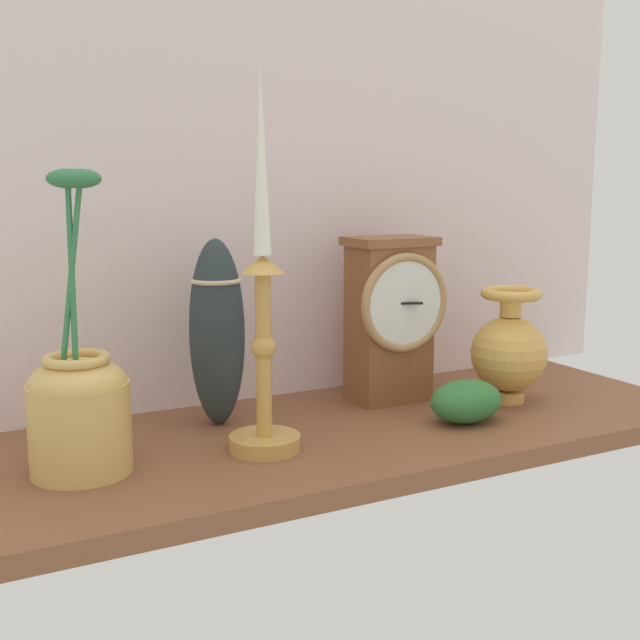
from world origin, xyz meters
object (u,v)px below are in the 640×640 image
Objects in this scene: mantel_clock at (391,316)px; brass_vase_bulbous at (509,349)px; candlestick_tall_left at (263,327)px; brass_vase_jar at (79,405)px; tall_ceramic_vase at (217,332)px.

mantel_clock reaches higher than brass_vase_bulbous.
brass_vase_jar is (-20.16, 2.73, -7.06)cm from candlestick_tall_left.
candlestick_tall_left is 1.35× the size of brass_vase_jar.
candlestick_tall_left is at bearing -7.72° from brass_vase_jar.
tall_ceramic_vase reaches higher than brass_vase_bulbous.
mantel_clock is 45.62cm from brass_vase_jar.
brass_vase_bulbous is 0.68× the size of tall_ceramic_vase.
mantel_clock is at bearing -1.85° from tall_ceramic_vase.
tall_ceramic_vase is at bearing 95.12° from candlestick_tall_left.
tall_ceramic_vase is at bearing 167.11° from brass_vase_bulbous.
candlestick_tall_left is 1.82× the size of tall_ceramic_vase.
tall_ceramic_vase is at bearing 178.15° from mantel_clock.
candlestick_tall_left is at bearing -175.59° from brass_vase_bulbous.
brass_vase_bulbous is at bearing 4.41° from candlestick_tall_left.
brass_vase_jar is 21.74cm from tall_ceramic_vase.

